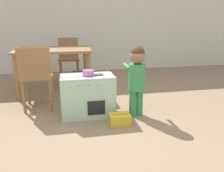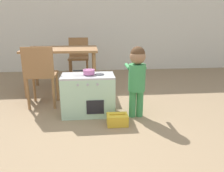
# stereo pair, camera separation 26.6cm
# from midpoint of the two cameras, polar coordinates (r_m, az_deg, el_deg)

# --- Properties ---
(ground_plane) EXTENTS (16.00, 16.00, 0.00)m
(ground_plane) POSITION_cam_midpoint_polar(r_m,az_deg,el_deg) (2.13, -3.94, -15.69)
(ground_plane) COLOR #8E7556
(wall_back) EXTENTS (10.00, 0.06, 2.60)m
(wall_back) POSITION_cam_midpoint_polar(r_m,az_deg,el_deg) (5.31, -9.62, 17.86)
(wall_back) COLOR silver
(wall_back) RESTS_ON ground_plane
(play_kitchen) EXTENTS (0.65, 0.38, 0.52)m
(play_kitchen) POSITION_cam_midpoint_polar(r_m,az_deg,el_deg) (2.74, -9.12, -2.53)
(play_kitchen) COLOR #B2DBB7
(play_kitchen) RESTS_ON ground_plane
(toy_pot) EXTENTS (0.26, 0.14, 0.06)m
(toy_pot) POSITION_cam_midpoint_polar(r_m,az_deg,el_deg) (2.66, -9.14, 3.55)
(toy_pot) COLOR pink
(toy_pot) RESTS_ON play_kitchen
(child_figure) EXTENTS (0.23, 0.35, 0.87)m
(child_figure) POSITION_cam_midpoint_polar(r_m,az_deg,el_deg) (2.62, 3.63, 3.43)
(child_figure) COLOR #3D9351
(child_figure) RESTS_ON ground_plane
(toy_basket) EXTENTS (0.24, 0.17, 0.14)m
(toy_basket) POSITION_cam_midpoint_polar(r_m,az_deg,el_deg) (2.52, -1.01, -8.77)
(toy_basket) COLOR gold
(toy_basket) RESTS_ON ground_plane
(dining_table) EXTENTS (1.17, 0.82, 0.72)m
(dining_table) POSITION_cam_midpoint_polar(r_m,az_deg,el_deg) (3.72, -16.97, 7.88)
(dining_table) COLOR olive
(dining_table) RESTS_ON ground_plane
(dining_chair_near) EXTENTS (0.39, 0.39, 0.84)m
(dining_chair_near) POSITION_cam_midpoint_polar(r_m,az_deg,el_deg) (3.04, -21.53, 2.50)
(dining_chair_near) COLOR olive
(dining_chair_near) RESTS_ON ground_plane
(dining_chair_far) EXTENTS (0.39, 0.39, 0.84)m
(dining_chair_far) POSITION_cam_midpoint_polar(r_m,az_deg,el_deg) (4.46, -12.95, 7.26)
(dining_chair_far) COLOR olive
(dining_chair_far) RESTS_ON ground_plane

